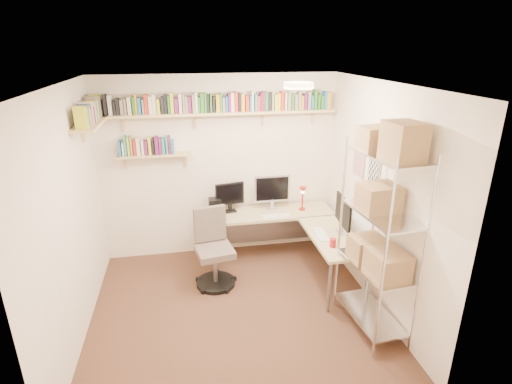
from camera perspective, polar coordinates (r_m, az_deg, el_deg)
ground at (r=4.74m, az=-2.82°, el=-16.54°), size 3.20×3.20×0.00m
room_shell at (r=4.01m, az=-3.14°, el=1.45°), size 3.24×3.04×2.52m
wall_shelves at (r=5.13m, az=-9.77°, el=10.98°), size 3.12×1.09×0.80m
corner_desk at (r=5.33m, az=3.02°, el=-3.82°), size 1.79×1.71×1.16m
office_chair at (r=5.03m, az=-6.07°, el=-8.71°), size 0.52×0.52×0.98m
wire_rack at (r=4.00m, az=17.64°, el=-2.24°), size 0.50×0.90×2.24m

